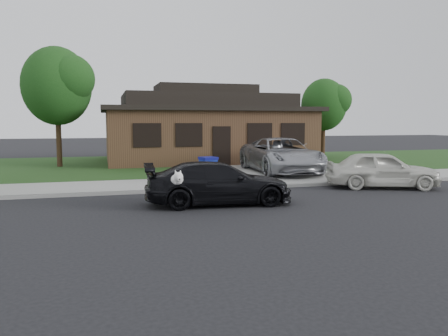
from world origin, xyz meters
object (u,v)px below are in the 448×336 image
object	(u,v)px
sedan	(218,183)
minivan	(281,155)
white_compact	(382,170)
recycling_bin	(208,169)

from	to	relation	value
sedan	minivan	world-z (taller)	minivan
white_compact	recycling_bin	distance (m)	6.71
white_compact	recycling_bin	size ratio (longest dim) A/B	4.11
sedan	recycling_bin	xyz separation A→B (m)	(0.64, 4.03, -0.03)
recycling_bin	sedan	bearing A→B (deg)	-114.52
sedan	recycling_bin	bearing A→B (deg)	-4.94
minivan	white_compact	world-z (taller)	minivan
minivan	recycling_bin	world-z (taller)	minivan
sedan	recycling_bin	world-z (taller)	sedan
recycling_bin	minivan	bearing A→B (deg)	13.99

